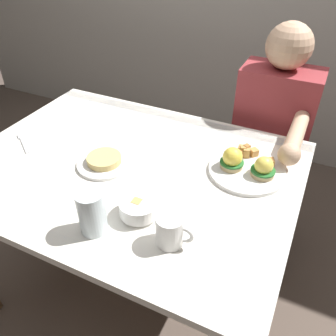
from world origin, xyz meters
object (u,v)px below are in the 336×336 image
object	(u,v)px
side_plate	(104,161)
diner_person	(271,134)
dining_table	(130,188)
coffee_mug	(171,229)
fork	(23,142)
fruit_bowl	(139,208)
water_glass_near	(92,214)
eggs_benedict_plate	(247,166)

from	to	relation	value
side_plate	diner_person	world-z (taller)	diner_person
dining_table	coffee_mug	size ratio (longest dim) A/B	10.79
dining_table	side_plate	xyz separation A→B (m)	(-0.08, -0.03, 0.12)
fork	fruit_bowl	bearing A→B (deg)	-14.02
water_glass_near	side_plate	bearing A→B (deg)	118.71
fruit_bowl	fork	bearing A→B (deg)	165.98
eggs_benedict_plate	water_glass_near	world-z (taller)	water_glass_near
coffee_mug	fork	distance (m)	0.78
coffee_mug	side_plate	bearing A→B (deg)	148.71
diner_person	fork	bearing A→B (deg)	-142.94
coffee_mug	diner_person	world-z (taller)	diner_person
fork	water_glass_near	world-z (taller)	water_glass_near
dining_table	fork	world-z (taller)	fork
dining_table	coffee_mug	xyz separation A→B (m)	(0.29, -0.26, 0.16)
fruit_bowl	side_plate	world-z (taller)	fruit_bowl
water_glass_near	diner_person	world-z (taller)	diner_person
fork	diner_person	bearing A→B (deg)	37.06
side_plate	dining_table	bearing A→B (deg)	22.37
eggs_benedict_plate	coffee_mug	distance (m)	0.42
fork	diner_person	distance (m)	1.08
fruit_bowl	side_plate	size ratio (longest dim) A/B	0.60
eggs_benedict_plate	side_plate	distance (m)	0.51
coffee_mug	fork	world-z (taller)	coffee_mug
water_glass_near	side_plate	world-z (taller)	water_glass_near
eggs_benedict_plate	water_glass_near	xyz separation A→B (m)	(-0.32, -0.46, 0.03)
coffee_mug	water_glass_near	world-z (taller)	water_glass_near
side_plate	fork	bearing A→B (deg)	-177.43
dining_table	eggs_benedict_plate	xyz separation A→B (m)	(0.40, 0.15, 0.13)
side_plate	fruit_bowl	bearing A→B (deg)	-35.38
dining_table	fruit_bowl	size ratio (longest dim) A/B	10.00
fork	side_plate	xyz separation A→B (m)	(0.38, 0.02, 0.01)
fork	diner_person	xyz separation A→B (m)	(0.86, 0.65, -0.09)
water_glass_near	fruit_bowl	bearing A→B (deg)	50.28
water_glass_near	diner_person	size ratio (longest dim) A/B	0.12
water_glass_near	fork	bearing A→B (deg)	153.73
eggs_benedict_plate	coffee_mug	size ratio (longest dim) A/B	2.43
side_plate	diner_person	distance (m)	0.80
eggs_benedict_plate	fruit_bowl	bearing A→B (deg)	-123.86
side_plate	coffee_mug	bearing A→B (deg)	-31.29
dining_table	coffee_mug	bearing A→B (deg)	-41.59
eggs_benedict_plate	fruit_bowl	world-z (taller)	eggs_benedict_plate
fruit_bowl	diner_person	bearing A→B (deg)	73.25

